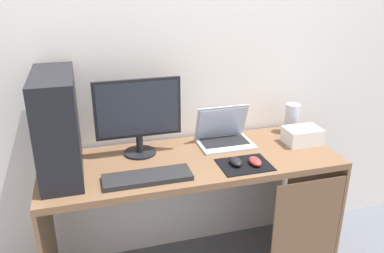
% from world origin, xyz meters
% --- Properties ---
extents(wall_back, '(4.00, 0.05, 2.60)m').
position_xyz_m(wall_back, '(0.00, 0.32, 1.30)').
color(wall_back, silver).
rests_on(wall_back, ground_plane).
extents(desk, '(1.55, 0.57, 0.76)m').
position_xyz_m(desk, '(0.02, -0.01, 0.61)').
color(desk, brown).
rests_on(desk, ground_plane).
extents(pc_tower, '(0.19, 0.47, 0.50)m').
position_xyz_m(pc_tower, '(-0.65, 0.02, 1.01)').
color(pc_tower, black).
rests_on(pc_tower, desk).
extents(monitor, '(0.45, 0.17, 0.42)m').
position_xyz_m(monitor, '(-0.25, 0.13, 0.98)').
color(monitor, black).
rests_on(monitor, desk).
extents(laptop, '(0.30, 0.22, 0.22)m').
position_xyz_m(laptop, '(0.23, 0.14, 0.81)').
color(laptop, '#B7BCC6').
rests_on(laptop, desk).
extents(speaker, '(0.08, 0.08, 0.18)m').
position_xyz_m(speaker, '(0.68, 0.17, 0.85)').
color(speaker, '#B7BCC6').
rests_on(speaker, desk).
extents(projector, '(0.20, 0.14, 0.09)m').
position_xyz_m(projector, '(0.66, 0.01, 0.81)').
color(projector, white).
rests_on(projector, desk).
extents(keyboard, '(0.42, 0.14, 0.02)m').
position_xyz_m(keyboard, '(-0.27, -0.16, 0.77)').
color(keyboard, '#232326').
rests_on(keyboard, desk).
extents(mousepad, '(0.26, 0.20, 0.00)m').
position_xyz_m(mousepad, '(0.24, -0.15, 0.76)').
color(mousepad, black).
rests_on(mousepad, desk).
extents(mouse_left, '(0.06, 0.10, 0.03)m').
position_xyz_m(mouse_left, '(0.19, -0.14, 0.78)').
color(mouse_left, black).
rests_on(mouse_left, mousepad).
extents(mouse_right, '(0.06, 0.10, 0.03)m').
position_xyz_m(mouse_right, '(0.29, -0.17, 0.78)').
color(mouse_right, '#B23333').
rests_on(mouse_right, mousepad).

